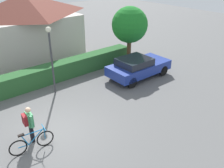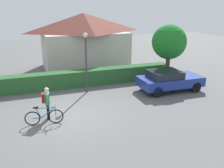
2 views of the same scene
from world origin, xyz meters
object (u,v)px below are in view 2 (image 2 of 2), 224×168
object	(u,v)px
person_rider	(47,100)
parked_car_near	(169,80)
tree_kerbside	(169,42)
bicycle	(44,117)
street_lamp	(86,54)

from	to	relation	value
person_rider	parked_car_near	bearing A→B (deg)	11.70
parked_car_near	tree_kerbside	distance (m)	2.99
parked_car_near	bicycle	xyz separation A→B (m)	(-7.76, -2.10, -0.32)
person_rider	street_lamp	world-z (taller)	street_lamp
parked_car_near	street_lamp	distance (m)	5.34
parked_car_near	person_rider	xyz separation A→B (m)	(-7.55, -1.56, 0.23)
bicycle	person_rider	distance (m)	0.80
person_rider	street_lamp	size ratio (longest dim) A/B	0.43
person_rider	street_lamp	bearing A→B (deg)	48.32
person_rider	tree_kerbside	xyz separation A→B (m)	(8.64, 3.51, 1.77)
bicycle	street_lamp	xyz separation A→B (m)	(2.91, 3.58, 2.01)
bicycle	tree_kerbside	distance (m)	10.00
street_lamp	bicycle	bearing A→B (deg)	-129.12
parked_car_near	street_lamp	bearing A→B (deg)	163.05
parked_car_near	bicycle	distance (m)	8.04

